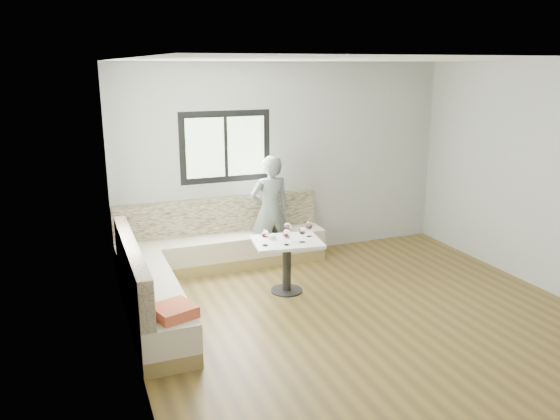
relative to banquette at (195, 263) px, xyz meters
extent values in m
cube|color=brown|center=(1.59, -1.62, -0.33)|extent=(5.00, 5.00, 0.01)
cube|color=white|center=(1.59, -1.62, 2.47)|extent=(5.00, 5.00, 0.01)
cube|color=#B7B7B2|center=(1.59, 0.88, 1.07)|extent=(5.00, 0.01, 2.80)
cube|color=#B7B7B2|center=(-0.91, -1.62, 1.07)|extent=(0.01, 5.00, 2.80)
cube|color=#B7B7B2|center=(4.09, -1.62, 1.07)|extent=(0.01, 5.00, 2.80)
cube|color=black|center=(0.69, 0.87, 1.32)|extent=(1.30, 0.02, 1.00)
cube|color=black|center=(-0.90, -0.72, 1.32)|extent=(0.02, 1.30, 1.00)
cube|color=#9D844C|center=(0.54, 0.60, -0.25)|extent=(2.90, 0.55, 0.16)
cube|color=beige|center=(0.54, 0.60, -0.03)|extent=(2.90, 0.55, 0.29)
cube|color=beige|center=(0.54, 0.81, 0.37)|extent=(2.90, 0.14, 0.50)
cube|color=#9D844C|center=(-0.64, -0.80, -0.25)|extent=(0.55, 2.25, 0.16)
cube|color=beige|center=(-0.64, -0.80, -0.03)|extent=(0.55, 2.25, 0.29)
cube|color=beige|center=(-0.84, -0.80, 0.37)|extent=(0.14, 2.25, 0.50)
cube|color=#D24639|center=(-0.57, -1.65, 0.17)|extent=(0.46, 0.46, 0.11)
cylinder|color=black|center=(1.04, -0.53, -0.32)|extent=(0.40, 0.40, 0.02)
cylinder|color=black|center=(1.04, -0.53, -0.01)|extent=(0.11, 0.11, 0.63)
cube|color=white|center=(1.04, -0.53, 0.32)|extent=(0.90, 0.75, 0.04)
imported|color=slate|center=(1.21, 0.50, 0.45)|extent=(0.57, 0.38, 1.56)
cylinder|color=white|center=(0.89, -0.38, 0.36)|extent=(0.11, 0.11, 0.05)
sphere|color=black|center=(0.90, -0.37, 0.38)|extent=(0.02, 0.02, 0.02)
sphere|color=black|center=(0.87, -0.38, 0.38)|extent=(0.02, 0.02, 0.02)
sphere|color=black|center=(0.89, -0.40, 0.38)|extent=(0.02, 0.02, 0.02)
cylinder|color=white|center=(0.73, -0.62, 0.34)|extent=(0.07, 0.07, 0.01)
cylinder|color=white|center=(0.73, -0.62, 0.39)|extent=(0.01, 0.01, 0.09)
ellipsoid|color=white|center=(0.73, -0.62, 0.49)|extent=(0.09, 0.09, 0.11)
cylinder|color=#510715|center=(0.73, -0.62, 0.46)|extent=(0.06, 0.06, 0.02)
cylinder|color=white|center=(0.97, -0.69, 0.34)|extent=(0.07, 0.07, 0.01)
cylinder|color=white|center=(0.97, -0.69, 0.39)|extent=(0.01, 0.01, 0.09)
ellipsoid|color=white|center=(0.97, -0.69, 0.49)|extent=(0.09, 0.09, 0.11)
cylinder|color=#510715|center=(0.97, -0.69, 0.46)|extent=(0.06, 0.06, 0.02)
cylinder|color=white|center=(1.19, -0.66, 0.34)|extent=(0.07, 0.07, 0.01)
cylinder|color=white|center=(1.19, -0.66, 0.39)|extent=(0.01, 0.01, 0.09)
ellipsoid|color=white|center=(1.19, -0.66, 0.49)|extent=(0.09, 0.09, 0.11)
cylinder|color=#510715|center=(1.19, -0.66, 0.46)|extent=(0.06, 0.06, 0.02)
cylinder|color=white|center=(1.08, -0.44, 0.34)|extent=(0.07, 0.07, 0.01)
cylinder|color=white|center=(1.08, -0.44, 0.39)|extent=(0.01, 0.01, 0.09)
ellipsoid|color=white|center=(1.08, -0.44, 0.49)|extent=(0.09, 0.09, 0.11)
cylinder|color=#510715|center=(1.08, -0.44, 0.46)|extent=(0.06, 0.06, 0.02)
cylinder|color=white|center=(1.36, -0.49, 0.34)|extent=(0.07, 0.07, 0.01)
cylinder|color=white|center=(1.36, -0.49, 0.39)|extent=(0.01, 0.01, 0.09)
ellipsoid|color=white|center=(1.36, -0.49, 0.49)|extent=(0.09, 0.09, 0.11)
cylinder|color=#510715|center=(1.36, -0.49, 0.46)|extent=(0.06, 0.06, 0.02)
camera|label=1|loc=(-1.36, -6.41, 2.42)|focal=35.00mm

